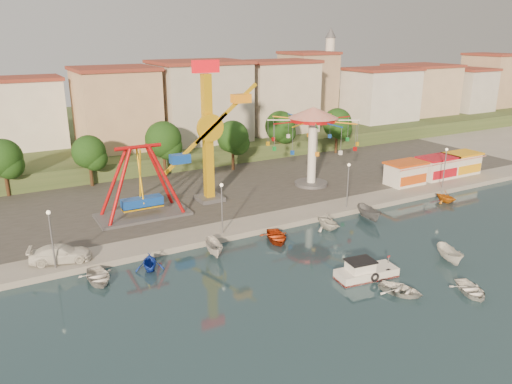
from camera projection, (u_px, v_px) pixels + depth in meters
ground at (369, 272)px, 43.72m from camera, size 200.00×200.00×0.00m
quay_deck at (149, 141)px, 95.12m from camera, size 200.00×100.00×0.60m
asphalt_pad at (222, 181)px, 68.45m from camera, size 90.00×28.00×0.01m
hill_terrace at (141, 130)px, 98.90m from camera, size 200.00×60.00×3.00m
pirate_ship_ride at (141, 183)px, 54.25m from camera, size 10.00×5.00×8.00m
kamikaze_tower at (212, 137)px, 58.11m from camera, size 8.03×3.10×16.50m
wave_swinger at (313, 129)px, 64.26m from camera, size 11.60×11.60×10.40m
booth_left at (405, 173)px, 66.39m from camera, size 5.40×3.78×3.08m
booth_mid at (437, 167)px, 69.16m from camera, size 5.40×3.78×3.08m
booth_right at (461, 163)px, 71.50m from camera, size 5.40×3.78×3.08m
lamp_post_0 at (52, 241)px, 42.39m from camera, size 0.14×0.14×5.00m
lamp_post_1 at (222, 210)px, 49.84m from camera, size 0.14×0.14×5.00m
lamp_post_2 at (348, 187)px, 57.30m from camera, size 0.14×0.14×5.00m
lamp_post_3 at (444, 169)px, 64.75m from camera, size 0.14×0.14×5.00m
tree_0 at (3, 158)px, 60.64m from camera, size 4.60×4.60×7.19m
tree_1 at (89, 152)px, 64.77m from camera, size 4.35×4.35×6.80m
tree_2 at (163, 139)px, 68.86m from camera, size 5.02×5.02×7.85m
tree_3 at (233, 137)px, 72.42m from camera, size 4.68×4.68×7.32m
tree_4 at (280, 126)px, 79.51m from camera, size 4.86×4.86×7.60m
tree_5 at (337, 123)px, 82.67m from camera, size 4.83×4.83×7.54m
building_1 at (29, 122)px, 74.22m from camera, size 12.33×9.01×8.63m
building_2 at (116, 107)px, 80.43m from camera, size 11.95×9.28×11.23m
building_3 at (203, 109)px, 84.54m from camera, size 12.59×10.50×9.20m
building_4 at (261, 102)px, 93.63m from camera, size 10.75×9.23×9.24m
building_5 at (325, 93)px, 97.97m from camera, size 12.77×10.96×11.21m
building_6 at (376, 88)px, 101.99m from camera, size 8.23×8.98×12.36m
building_7 at (400, 91)px, 112.17m from camera, size 11.59×10.93×8.76m
building_8 at (467, 82)px, 112.65m from camera, size 12.84×9.28×12.58m
building_9 at (494, 86)px, 121.76m from camera, size 12.95×9.17×9.21m
minaret at (329, 71)px, 101.50m from camera, size 2.80×2.80×18.00m
cabin_motorboat at (365, 272)px, 42.52m from camera, size 5.55×2.68×1.88m
rowboat_a at (401, 290)px, 39.92m from camera, size 3.79×4.30×0.74m
rowboat_b at (471, 290)px, 39.88m from camera, size 3.67×4.24×0.74m
skiff at (450, 255)px, 45.35m from camera, size 2.61×3.97×1.44m
van at (60, 254)px, 44.11m from camera, size 5.63×3.36×1.53m
moored_boat_0 at (98, 277)px, 41.88m from camera, size 2.85×3.96×0.81m
moored_boat_1 at (150, 262)px, 43.87m from camera, size 3.27×3.54×1.55m
moored_boat_2 at (214, 248)px, 46.81m from camera, size 2.10×3.87×1.42m
moored_boat_3 at (276, 237)px, 50.08m from camera, size 3.94×4.70×0.83m
moored_boat_4 at (328, 222)px, 52.94m from camera, size 3.16×3.55×1.71m
moored_boat_5 at (369, 213)px, 55.63m from camera, size 2.05×4.19×1.55m
moored_boat_7 at (446, 196)px, 61.39m from camera, size 2.64×3.01×1.51m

